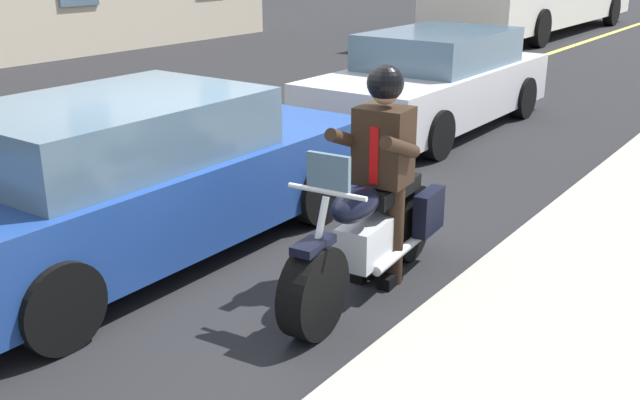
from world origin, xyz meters
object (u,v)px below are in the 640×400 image
(motorcycle_main, at_px, (370,235))
(rider_main, at_px, (382,157))
(car_dark, at_px, (433,81))
(car_silver, at_px, (132,178))

(motorcycle_main, relative_size, rider_main, 1.28)
(motorcycle_main, relative_size, car_dark, 0.48)
(car_silver, bearing_deg, rider_main, 111.01)
(motorcycle_main, distance_m, rider_main, 0.61)
(car_dark, bearing_deg, rider_main, 23.22)
(motorcycle_main, height_order, car_dark, car_dark)
(motorcycle_main, distance_m, car_silver, 2.13)
(motorcycle_main, xyz_separation_m, car_dark, (-5.12, -2.14, 0.24))
(motorcycle_main, bearing_deg, car_dark, -157.35)
(rider_main, distance_m, car_silver, 2.18)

